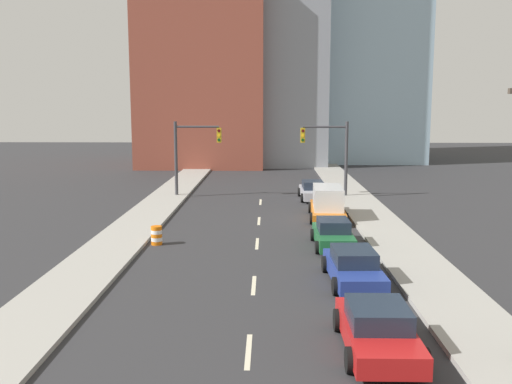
# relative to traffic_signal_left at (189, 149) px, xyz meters

# --- Properties ---
(sidewalk_left) EXTENTS (2.92, 89.06, 0.18)m
(sidewalk_left) POSITION_rel_traffic_signal_left_xyz_m (-1.64, 8.11, -3.61)
(sidewalk_left) COLOR #9E9B93
(sidewalk_left) RESTS_ON ground
(sidewalk_right) EXTENTS (2.92, 89.06, 0.18)m
(sidewalk_right) POSITION_rel_traffic_signal_left_xyz_m (12.51, 8.11, -3.61)
(sidewalk_right) COLOR #9E9B93
(sidewalk_right) RESTS_ON ground
(lane_stripe_at_9m) EXTENTS (0.16, 2.40, 0.01)m
(lane_stripe_at_9m) POSITION_rel_traffic_signal_left_xyz_m (5.44, -27.54, -3.69)
(lane_stripe_at_9m) COLOR beige
(lane_stripe_at_9m) RESTS_ON ground
(lane_stripe_at_15m) EXTENTS (0.16, 2.40, 0.01)m
(lane_stripe_at_15m) POSITION_rel_traffic_signal_left_xyz_m (5.44, -21.48, -3.69)
(lane_stripe_at_15m) COLOR beige
(lane_stripe_at_15m) RESTS_ON ground
(lane_stripe_at_22m) EXTENTS (0.16, 2.40, 0.01)m
(lane_stripe_at_22m) POSITION_rel_traffic_signal_left_xyz_m (5.44, -14.72, -3.69)
(lane_stripe_at_22m) COLOR beige
(lane_stripe_at_22m) RESTS_ON ground
(lane_stripe_at_27m) EXTENTS (0.16, 2.40, 0.01)m
(lane_stripe_at_27m) POSITION_rel_traffic_signal_left_xyz_m (5.44, -9.00, -3.69)
(lane_stripe_at_27m) COLOR beige
(lane_stripe_at_27m) RESTS_ON ground
(lane_stripe_at_34m) EXTENTS (0.16, 2.40, 0.01)m
(lane_stripe_at_34m) POSITION_rel_traffic_signal_left_xyz_m (5.44, -2.19, -3.69)
(lane_stripe_at_34m) COLOR beige
(lane_stripe_at_34m) RESTS_ON ground
(building_brick_left) EXTENTS (14.00, 16.00, 21.11)m
(building_brick_left) POSITION_rel_traffic_signal_left_xyz_m (-1.57, 25.53, 6.86)
(building_brick_left) COLOR brown
(building_brick_left) RESTS_ON ground
(building_office_center) EXTENTS (12.00, 20.00, 31.79)m
(building_office_center) POSITION_rel_traffic_signal_left_xyz_m (6.59, 29.53, 12.20)
(building_office_center) COLOR gray
(building_office_center) RESTS_ON ground
(building_glass_right) EXTENTS (13.00, 20.00, 38.76)m
(building_glass_right) POSITION_rel_traffic_signal_left_xyz_m (18.23, 33.53, 15.68)
(building_glass_right) COLOR #99B7CC
(building_glass_right) RESTS_ON ground
(traffic_signal_left) EXTENTS (3.59, 0.35, 5.76)m
(traffic_signal_left) POSITION_rel_traffic_signal_left_xyz_m (0.00, 0.00, 0.00)
(traffic_signal_left) COLOR #38383D
(traffic_signal_left) RESTS_ON ground
(traffic_signal_right) EXTENTS (3.59, 0.35, 5.76)m
(traffic_signal_right) POSITION_rel_traffic_signal_left_xyz_m (10.86, 0.00, 0.00)
(traffic_signal_right) COLOR #38383D
(traffic_signal_right) RESTS_ON ground
(traffic_barrel) EXTENTS (0.56, 0.56, 0.95)m
(traffic_barrel) POSITION_rel_traffic_signal_left_xyz_m (0.36, -15.02, -3.22)
(traffic_barrel) COLOR orange
(traffic_barrel) RESTS_ON ground
(sedan_red) EXTENTS (2.19, 4.56, 1.37)m
(sedan_red) POSITION_rel_traffic_signal_left_xyz_m (9.14, -27.38, -3.06)
(sedan_red) COLOR red
(sedan_red) RESTS_ON ground
(sedan_blue) EXTENTS (2.21, 4.82, 1.37)m
(sedan_blue) POSITION_rel_traffic_signal_left_xyz_m (9.38, -21.07, -3.06)
(sedan_blue) COLOR navy
(sedan_blue) RESTS_ON ground
(sedan_green) EXTENTS (2.03, 4.29, 1.40)m
(sedan_green) POSITION_rel_traffic_signal_left_xyz_m (9.22, -15.32, -3.06)
(sedan_green) COLOR #1E6033
(sedan_green) RESTS_ON ground
(box_truck_orange) EXTENTS (2.45, 5.80, 2.04)m
(box_truck_orange) POSITION_rel_traffic_signal_left_xyz_m (9.67, -8.30, -2.73)
(box_truck_orange) COLOR orange
(box_truck_orange) RESTS_ON ground
(sedan_silver) EXTENTS (2.07, 4.65, 1.37)m
(sedan_silver) POSITION_rel_traffic_signal_left_xyz_m (9.33, -0.82, -3.07)
(sedan_silver) COLOR #B2B2BC
(sedan_silver) RESTS_ON ground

